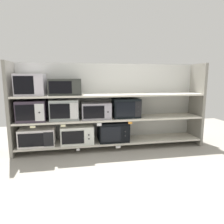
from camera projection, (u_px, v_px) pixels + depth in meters
The scene contains 22 objects.
ground at pixel (126, 174), 2.63m from camera, with size 7.18×6.00×0.02m, color gray.
back_panel at pixel (110, 105), 3.72m from camera, with size 3.38×0.04×1.48m, color #B2B2AD.
upright_left at pixel (12, 109), 3.18m from camera, with size 0.05×0.46×1.48m, color gray.
upright_right at pixel (197, 104), 3.77m from camera, with size 0.05×0.46×1.48m, color gray.
shelf_0 at pixel (112, 141), 3.58m from camera, with size 3.18×0.46×0.03m, color beige.
microwave_0 at pixel (38, 136), 3.32m from camera, with size 0.56×0.43×0.28m.
microwave_1 at pixel (77, 134), 3.44m from camera, with size 0.54×0.43×0.30m.
microwave_2 at pixel (113, 131), 3.55m from camera, with size 0.52×0.42×0.34m.
price_tag_0 at pixel (78, 150), 3.25m from camera, with size 0.05×0.00×0.03m, color white.
price_tag_1 at pixel (118, 147), 3.37m from camera, with size 0.08×0.00×0.04m, color white.
shelf_1 at pixel (112, 118), 3.51m from camera, with size 3.18×0.46×0.03m, color beige.
microwave_3 at pixel (32, 111), 3.24m from camera, with size 0.44×0.44×0.33m.
microwave_4 at pixel (64, 110), 3.33m from camera, with size 0.46×0.34×0.33m.
microwave_5 at pixel (96, 110), 3.43m from camera, with size 0.49×0.38×0.27m.
microwave_6 at pixel (126, 108), 3.52m from camera, with size 0.47×0.35×0.33m.
price_tag_2 at pixel (33, 127), 3.06m from camera, with size 0.08×0.00×0.04m, color beige.
price_tag_3 at pixel (63, 126), 3.14m from camera, with size 0.08×0.00×0.04m, color beige.
price_tag_4 at pixel (99, 125), 3.24m from camera, with size 0.07×0.00×0.05m, color white.
price_tag_5 at pixel (130, 123), 3.34m from camera, with size 0.07×0.00×0.04m, color orange.
shelf_2 at pixel (112, 95), 3.44m from camera, with size 3.18×0.46×0.03m, color beige.
microwave_7 at pixel (31, 85), 3.17m from camera, with size 0.44×0.40×0.34m.
microwave_8 at pixel (65, 87), 3.27m from camera, with size 0.51×0.37×0.26m.
Camera 1 is at (-0.63, -3.38, 1.23)m, focal length 32.12 mm.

